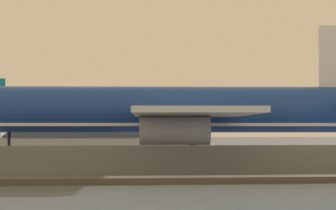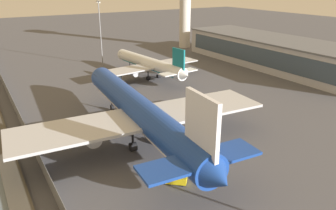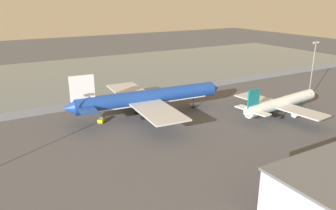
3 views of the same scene
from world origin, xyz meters
The scene contains 5 objects.
ground_plane centered at (0.00, 0.00, 0.00)m, with size 500.00×500.00×0.00m, color #4C4C51.
shoreline_seawall centered at (0.00, -20.50, 0.25)m, with size 320.00×3.00×0.50m.
perimeter_fence centered at (0.00, -16.00, 1.40)m, with size 280.00×0.10×2.80m.
cargo_jet_blue centered at (10.39, 2.78, 6.17)m, with size 55.91×48.12×16.18m.
baggage_tug centered at (25.75, 0.98, 0.81)m, with size 3.30×3.47×1.80m.
Camera 1 is at (2.50, -71.21, 4.22)m, focal length 70.00 mm.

